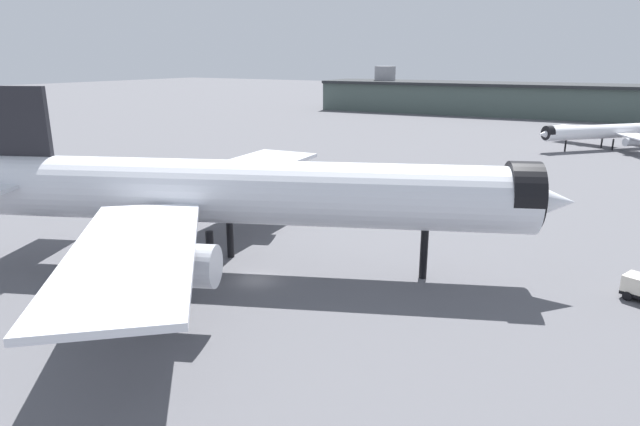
{
  "coord_description": "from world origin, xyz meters",
  "views": [
    {
      "loc": [
        34.23,
        -42.46,
        23.09
      ],
      "look_at": [
        4.93,
        5.25,
        6.94
      ],
      "focal_mm": 30.31,
      "sensor_mm": 36.0,
      "label": 1
    }
  ],
  "objects_px": {
    "airliner_far_taxiway": "(604,132)",
    "baggage_tug_wing": "(397,190)",
    "airliner_near_gate": "(242,193)",
    "traffic_cone_near_nose": "(361,188)",
    "baggage_cart_trailing": "(489,206)"
  },
  "relations": [
    {
      "from": "traffic_cone_near_nose",
      "to": "baggage_cart_trailing",
      "type": "bearing_deg",
      "value": -6.7
    },
    {
      "from": "baggage_tug_wing",
      "to": "traffic_cone_near_nose",
      "type": "relative_size",
      "value": 5.75
    },
    {
      "from": "baggage_tug_wing",
      "to": "baggage_cart_trailing",
      "type": "relative_size",
      "value": 1.14
    },
    {
      "from": "airliner_near_gate",
      "to": "traffic_cone_near_nose",
      "type": "height_order",
      "value": "airliner_near_gate"
    },
    {
      "from": "airliner_far_taxiway",
      "to": "baggage_tug_wing",
      "type": "distance_m",
      "value": 77.98
    },
    {
      "from": "airliner_far_taxiway",
      "to": "traffic_cone_near_nose",
      "type": "height_order",
      "value": "airliner_far_taxiway"
    },
    {
      "from": "baggage_tug_wing",
      "to": "baggage_cart_trailing",
      "type": "distance_m",
      "value": 16.69
    },
    {
      "from": "airliner_near_gate",
      "to": "traffic_cone_near_nose",
      "type": "bearing_deg",
      "value": 74.37
    },
    {
      "from": "airliner_near_gate",
      "to": "airliner_far_taxiway",
      "type": "bearing_deg",
      "value": 52.44
    },
    {
      "from": "airliner_far_taxiway",
      "to": "baggage_cart_trailing",
      "type": "relative_size",
      "value": 11.7
    },
    {
      "from": "airliner_near_gate",
      "to": "airliner_far_taxiway",
      "type": "height_order",
      "value": "airliner_near_gate"
    },
    {
      "from": "airliner_near_gate",
      "to": "baggage_tug_wing",
      "type": "xyz_separation_m",
      "value": [
        0.77,
        40.66,
        -7.9
      ]
    },
    {
      "from": "baggage_tug_wing",
      "to": "traffic_cone_near_nose",
      "type": "xyz_separation_m",
      "value": [
        -7.1,
        0.28,
        -0.69
      ]
    },
    {
      "from": "airliner_far_taxiway",
      "to": "traffic_cone_near_nose",
      "type": "bearing_deg",
      "value": 17.67
    },
    {
      "from": "baggage_cart_trailing",
      "to": "traffic_cone_near_nose",
      "type": "distance_m",
      "value": 23.78
    }
  ]
}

